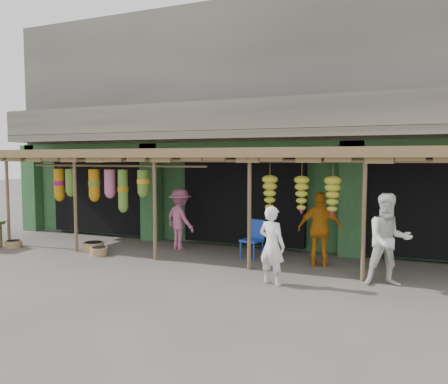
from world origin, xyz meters
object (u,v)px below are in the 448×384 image
at_px(blue_chair, 254,237).
at_px(person_front, 272,245).
at_px(person_right, 388,240).
at_px(person_vendor, 320,229).
at_px(person_shopper, 180,219).

xyz_separation_m(blue_chair, person_front, (1.08, -2.07, 0.25)).
height_order(person_front, person_right, person_right).
bearing_deg(person_vendor, person_front, 65.97).
bearing_deg(person_right, blue_chair, 140.72).
xyz_separation_m(blue_chair, person_shopper, (-2.26, 0.27, 0.30)).
height_order(blue_chair, person_shopper, person_shopper).
bearing_deg(person_right, person_vendor, 127.67).
bearing_deg(person_right, person_front, -177.91).
relative_size(person_front, person_shopper, 0.94).
relative_size(blue_chair, person_vendor, 0.56).
relative_size(blue_chair, person_shopper, 0.58).
height_order(person_right, person_vendor, person_right).
relative_size(blue_chair, person_front, 0.62).
xyz_separation_m(blue_chair, person_right, (3.26, -1.27, 0.38)).
bearing_deg(blue_chair, person_shopper, -171.80).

